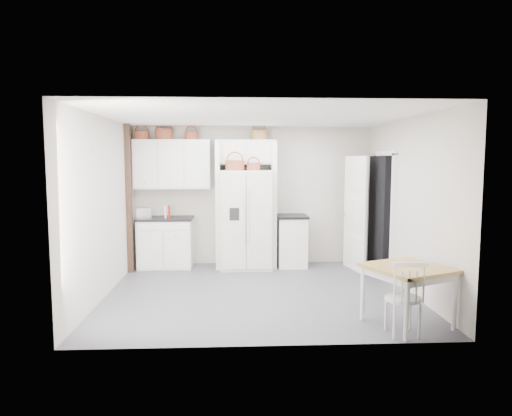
{
  "coord_description": "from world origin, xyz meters",
  "views": [
    {
      "loc": [
        -0.37,
        -6.67,
        1.97
      ],
      "look_at": [
        -0.03,
        0.4,
        1.23
      ],
      "focal_mm": 32.0,
      "sensor_mm": 36.0,
      "label": 1
    }
  ],
  "objects": [
    {
      "name": "wall_right",
      "position": [
        2.25,
        0.0,
        1.3
      ],
      "size": [
        0.0,
        4.0,
        4.0
      ],
      "primitive_type": "plane",
      "rotation": [
        1.57,
        0.0,
        -1.57
      ],
      "color": "#BBB4AD",
      "rests_on": "floor"
    },
    {
      "name": "doorway_void",
      "position": [
        2.16,
        1.0,
        1.02
      ],
      "size": [
        0.18,
        0.85,
        2.05
      ],
      "primitive_type": "cube",
      "color": "black",
      "rests_on": "floor"
    },
    {
      "name": "ceiling",
      "position": [
        0.0,
        0.0,
        2.6
      ],
      "size": [
        4.5,
        4.5,
        0.0
      ],
      "primitive_type": "plane",
      "color": "white",
      "rests_on": "wall_back"
    },
    {
      "name": "counter_right",
      "position": [
        0.71,
        1.7,
        0.94
      ],
      "size": [
        0.56,
        0.67,
        0.04
      ],
      "primitive_type": "cube",
      "color": "black",
      "rests_on": "base_cab_right"
    },
    {
      "name": "fridge_panel_left",
      "position": [
        -0.66,
        1.7,
        1.15
      ],
      "size": [
        0.08,
        0.6,
        2.3
      ],
      "primitive_type": "cube",
      "color": "white",
      "rests_on": "floor"
    },
    {
      "name": "base_cab_left",
      "position": [
        -1.63,
        1.7,
        0.45
      ],
      "size": [
        0.96,
        0.61,
        0.89
      ],
      "primitive_type": "cube",
      "color": "white",
      "rests_on": "floor"
    },
    {
      "name": "trim_post",
      "position": [
        -2.2,
        1.35,
        1.3
      ],
      "size": [
        0.09,
        0.09,
        2.6
      ],
      "primitive_type": "cube",
      "color": "black",
      "rests_on": "floor"
    },
    {
      "name": "upper_cabinet",
      "position": [
        -1.5,
        1.83,
        1.9
      ],
      "size": [
        1.4,
        0.34,
        0.9
      ],
      "primitive_type": "cube",
      "color": "white",
      "rests_on": "wall_back"
    },
    {
      "name": "basket_bridge_b",
      "position": [
        0.11,
        1.83,
        2.44
      ],
      "size": [
        0.3,
        0.3,
        0.17
      ],
      "primitive_type": "cylinder",
      "color": "#9F653E",
      "rests_on": "bridge_cabinet"
    },
    {
      "name": "basket_upper_a",
      "position": [
        -2.05,
        1.83,
        2.43
      ],
      "size": [
        0.27,
        0.27,
        0.15
      ],
      "primitive_type": "cylinder",
      "color": "maroon",
      "rests_on": "upper_cabinet"
    },
    {
      "name": "floor",
      "position": [
        0.0,
        0.0,
        0.0
      ],
      "size": [
        4.5,
        4.5,
        0.0
      ],
      "primitive_type": "plane",
      "color": "#46464A",
      "rests_on": "ground"
    },
    {
      "name": "refrigerator",
      "position": [
        -0.15,
        1.61,
        0.9
      ],
      "size": [
        0.93,
        0.75,
        1.8
      ],
      "primitive_type": "cube",
      "color": "silver",
      "rests_on": "floor"
    },
    {
      "name": "dining_table",
      "position": [
        1.7,
        -1.45,
        0.36
      ],
      "size": [
        1.13,
        1.13,
        0.72
      ],
      "primitive_type": "cube",
      "rotation": [
        0.0,
        0.0,
        0.4
      ],
      "color": "olive",
      "rests_on": "floor"
    },
    {
      "name": "windsor_chair",
      "position": [
        1.53,
        -1.75,
        0.42
      ],
      "size": [
        0.41,
        0.37,
        0.83
      ],
      "primitive_type": "cube",
      "rotation": [
        0.0,
        0.0,
        -0.0
      ],
      "color": "white",
      "rests_on": "floor"
    },
    {
      "name": "cookbook_red",
      "position": [
        -1.55,
        1.62,
        1.04
      ],
      "size": [
        0.04,
        0.15,
        0.22
      ],
      "primitive_type": "cube",
      "rotation": [
        0.0,
        0.0,
        0.08
      ],
      "color": "#9D1409",
      "rests_on": "counter_left"
    },
    {
      "name": "basket_upper_b",
      "position": [
        -1.64,
        1.83,
        2.45
      ],
      "size": [
        0.33,
        0.33,
        0.19
      ],
      "primitive_type": "cylinder",
      "color": "maroon",
      "rests_on": "upper_cabinet"
    },
    {
      "name": "basket_upper_c",
      "position": [
        -1.14,
        1.83,
        2.42
      ],
      "size": [
        0.24,
        0.24,
        0.14
      ],
      "primitive_type": "cylinder",
      "color": "maroon",
      "rests_on": "upper_cabinet"
    },
    {
      "name": "door_slab",
      "position": [
        1.8,
        1.33,
        1.02
      ],
      "size": [
        0.21,
        0.79,
        2.05
      ],
      "primitive_type": "cube",
      "rotation": [
        0.0,
        0.0,
        -1.36
      ],
      "color": "white",
      "rests_on": "floor"
    },
    {
      "name": "counter_left",
      "position": [
        -1.63,
        1.7,
        0.91
      ],
      "size": [
        1.0,
        0.65,
        0.04
      ],
      "primitive_type": "cube",
      "color": "black",
      "rests_on": "base_cab_left"
    },
    {
      "name": "toaster",
      "position": [
        -2.01,
        1.65,
        1.02
      ],
      "size": [
        0.29,
        0.22,
        0.18
      ],
      "primitive_type": "cube",
      "rotation": [
        0.0,
        0.0,
        0.29
      ],
      "color": "silver",
      "rests_on": "counter_left"
    },
    {
      "name": "base_cab_right",
      "position": [
        0.71,
        1.7,
        0.46
      ],
      "size": [
        0.52,
        0.63,
        0.92
      ],
      "primitive_type": "cube",
      "color": "white",
      "rests_on": "floor"
    },
    {
      "name": "cookbook_cream",
      "position": [
        -1.61,
        1.62,
        1.04
      ],
      "size": [
        0.04,
        0.15,
        0.21
      ],
      "primitive_type": "cube",
      "rotation": [
        0.0,
        0.0,
        0.09
      ],
      "color": "silver",
      "rests_on": "counter_left"
    },
    {
      "name": "wall_back",
      "position": [
        0.0,
        2.0,
        1.3
      ],
      "size": [
        4.5,
        0.0,
        4.5
      ],
      "primitive_type": "plane",
      "rotation": [
        1.57,
        0.0,
        0.0
      ],
      "color": "#BBB4AD",
      "rests_on": "floor"
    },
    {
      "name": "wall_left",
      "position": [
        -2.25,
        0.0,
        1.3
      ],
      "size": [
        0.0,
        4.0,
        4.0
      ],
      "primitive_type": "plane",
      "rotation": [
        1.57,
        0.0,
        1.57
      ],
      "color": "#BBB4AD",
      "rests_on": "floor"
    },
    {
      "name": "basket_fridge_a",
      "position": [
        -0.35,
        1.51,
        1.89
      ],
      "size": [
        0.34,
        0.34,
        0.18
      ],
      "primitive_type": "cylinder",
      "color": "maroon",
      "rests_on": "refrigerator"
    },
    {
      "name": "bridge_cabinet",
      "position": [
        -0.15,
        1.83,
        2.12
      ],
      "size": [
        1.12,
        0.34,
        0.45
      ],
      "primitive_type": "cube",
      "color": "white",
      "rests_on": "wall_back"
    },
    {
      "name": "basket_fridge_b",
      "position": [
        -0.02,
        1.51,
        1.86
      ],
      "size": [
        0.24,
        0.24,
        0.13
      ],
      "primitive_type": "cylinder",
      "color": "maroon",
      "rests_on": "refrigerator"
    },
    {
      "name": "fridge_panel_right",
      "position": [
        0.36,
        1.7,
        1.15
      ],
      "size": [
        0.08,
        0.6,
        2.3
      ],
      "primitive_type": "cube",
      "color": "white",
      "rests_on": "floor"
    }
  ]
}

